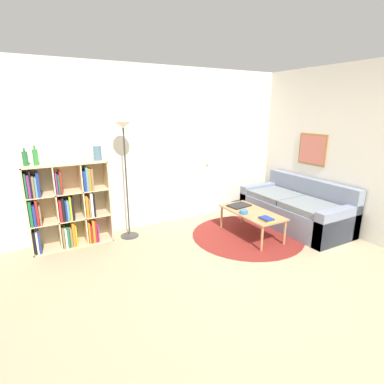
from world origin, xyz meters
name	(u,v)px	position (x,y,z in m)	size (l,w,h in m)	color
ground_plane	(272,301)	(0.00, 0.00, 0.00)	(14.00, 14.00, 0.00)	tan
wall_back	(165,149)	(0.02, 2.67, 1.29)	(7.56, 0.11, 2.60)	silver
wall_right	(324,148)	(2.30, 1.33, 1.30)	(0.08, 5.65, 2.60)	silver
rug	(247,235)	(0.85, 1.45, 0.00)	(1.73, 1.73, 0.01)	maroon
bookshelf	(67,207)	(-1.63, 2.46, 0.59)	(1.10, 0.34, 1.22)	beige
floor_lamp	(124,147)	(-0.78, 2.33, 1.40)	(0.28, 0.28, 1.76)	#333333
couch	(297,209)	(1.88, 1.41, 0.27)	(0.89, 1.83, 0.78)	gray
coffee_table	(252,214)	(0.90, 1.43, 0.36)	(0.52, 1.07, 0.40)	#AD7F51
laptop	(239,205)	(0.90, 1.74, 0.41)	(0.38, 0.29, 0.02)	black
bowl	(244,212)	(0.73, 1.41, 0.43)	(0.13, 0.13, 0.05)	teal
book_stack_on_table	(267,219)	(0.83, 1.02, 0.42)	(0.14, 0.19, 0.04)	gold
bottle_left	(25,158)	(-2.06, 2.48, 1.31)	(0.07, 0.07, 0.23)	#236633
bottle_middle	(36,157)	(-1.94, 2.45, 1.33)	(0.07, 0.07, 0.26)	#2D8438
vase_on_shelf	(97,153)	(-1.14, 2.46, 1.32)	(0.11, 0.11, 0.20)	slate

